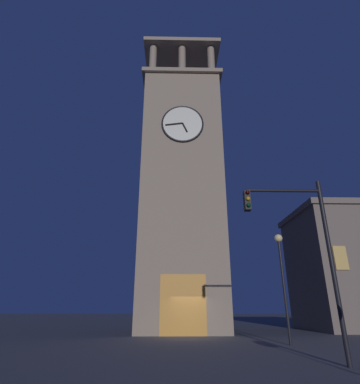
# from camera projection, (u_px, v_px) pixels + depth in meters

# --- Properties ---
(ground_plane) EXTENTS (200.00, 200.00, 0.00)m
(ground_plane) POSITION_uv_depth(u_px,v_px,m) (191.00, 338.00, 19.10)
(ground_plane) COLOR #4C4C51
(clocktower) EXTENTS (7.42, 8.78, 28.36)m
(clocktower) POSITION_uv_depth(u_px,v_px,m) (181.00, 194.00, 28.22)
(clocktower) COLOR gray
(clocktower) RESTS_ON ground_plane
(traffic_signal_near) EXTENTS (2.98, 0.41, 6.28)m
(traffic_signal_near) POSITION_uv_depth(u_px,v_px,m) (303.00, 237.00, 10.92)
(traffic_signal_near) COLOR black
(traffic_signal_near) RESTS_ON ground_plane
(street_lamp) EXTENTS (0.44, 0.44, 5.63)m
(street_lamp) POSITION_uv_depth(u_px,v_px,m) (282.00, 266.00, 16.56)
(street_lamp) COLOR black
(street_lamp) RESTS_ON ground_plane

